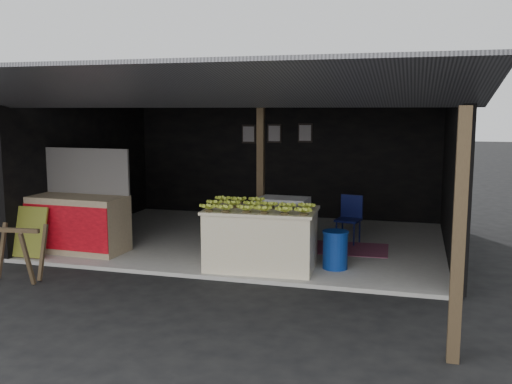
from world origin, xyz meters
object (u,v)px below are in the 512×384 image
(banana_table, at_px, (261,238))
(plastic_chair, at_px, (350,215))
(neighbor_stall, at_px, (77,221))
(sawhorse, at_px, (14,248))
(water_barrel, at_px, (335,251))
(white_crate, at_px, (283,225))

(banana_table, relative_size, plastic_chair, 1.98)
(neighbor_stall, height_order, sawhorse, neighbor_stall)
(banana_table, xyz_separation_m, sawhorse, (-3.26, -1.48, -0.02))
(sawhorse, xyz_separation_m, water_barrel, (4.35, 1.76, -0.17))
(banana_table, distance_m, plastic_chair, 2.35)
(white_crate, bearing_deg, sawhorse, -140.16)
(white_crate, bearing_deg, neighbor_stall, -162.77)
(banana_table, xyz_separation_m, plastic_chair, (1.10, 2.08, 0.05))
(banana_table, relative_size, white_crate, 1.84)
(neighbor_stall, distance_m, sawhorse, 1.66)
(plastic_chair, bearing_deg, sawhorse, -128.81)
(banana_table, bearing_deg, sawhorse, -158.67)
(neighbor_stall, bearing_deg, banana_table, -0.74)
(sawhorse, relative_size, plastic_chair, 0.94)
(plastic_chair, bearing_deg, white_crate, -123.39)
(water_barrel, bearing_deg, sawhorse, -157.97)
(sawhorse, height_order, plastic_chair, plastic_chair)
(banana_table, relative_size, sawhorse, 2.12)
(banana_table, relative_size, neighbor_stall, 0.98)
(banana_table, xyz_separation_m, water_barrel, (1.09, 0.28, -0.19))
(neighbor_stall, bearing_deg, white_crate, 17.20)
(white_crate, xyz_separation_m, sawhorse, (-3.35, -2.55, -0.02))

